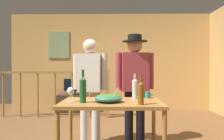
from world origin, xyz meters
name	(u,v)px	position (x,y,z in m)	size (l,w,h in m)	color
back_wall	(111,62)	(0.00, 2.74, 1.33)	(5.55, 0.10, 2.66)	tan
framed_picture	(59,45)	(-1.44, 2.68, 1.81)	(0.57, 0.03, 0.74)	gray
stair_railing	(72,89)	(-0.89, 1.74, 0.67)	(2.56, 0.10, 1.13)	#9E6B33
tv_console	(75,103)	(-0.94, 2.39, 0.23)	(0.90, 0.40, 0.46)	#38281E
flat_screen_tv	(75,85)	(-0.94, 2.36, 0.71)	(0.57, 0.12, 0.42)	black
serving_table	(111,108)	(0.09, -0.78, 0.68)	(1.21, 0.76, 0.77)	#9E6B33
salad_bowl	(108,98)	(0.05, -0.84, 0.82)	(0.33, 0.33, 0.17)	#337060
wine_glass	(71,92)	(-0.40, -0.83, 0.89)	(0.08, 0.08, 0.17)	silver
wine_bottle_clear	(135,88)	(0.39, -0.53, 0.91)	(0.07, 0.07, 0.33)	silver
wine_bottle_green	(83,89)	(-0.24, -0.89, 0.92)	(0.08, 0.08, 0.38)	#1E5628
wine_bottle_amber	(141,92)	(0.42, -1.02, 0.90)	(0.07, 0.07, 0.33)	brown
mug_teal	(148,95)	(0.57, -0.50, 0.81)	(0.11, 0.07, 0.08)	teal
person_standing_left	(90,83)	(-0.25, -0.08, 0.94)	(0.53, 0.27, 1.61)	beige
person_standing_right	(135,79)	(0.43, -0.08, 1.00)	(0.59, 0.38, 1.67)	black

